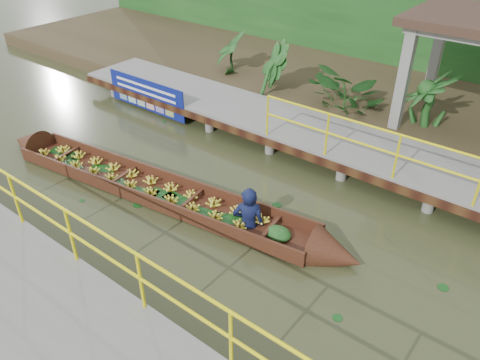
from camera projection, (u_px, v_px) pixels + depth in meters
The scene contains 7 objects.
ground at pixel (234, 219), 9.50m from camera, with size 80.00×80.00×0.00m, color #2D3018.
land_strip at pixel (386, 96), 14.35m from camera, with size 30.00×8.00×0.45m, color #362D1B.
far_dock at pixel (321, 137), 11.50m from camera, with size 16.00×2.06×1.66m.
foliage_backdrop at pixel (427, 20), 15.04m from camera, with size 30.00×0.80×4.00m, color #144114.
vendor_boat at pixel (169, 190), 9.93m from camera, with size 9.27×2.07×2.14m.
blue_banner at pixel (146, 95), 13.54m from camera, with size 3.01×0.04×0.94m.
tropical_plants at pixel (414, 98), 11.56m from camera, with size 14.28×1.28×1.60m.
Camera 1 is at (4.75, -5.88, 5.81)m, focal length 35.00 mm.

